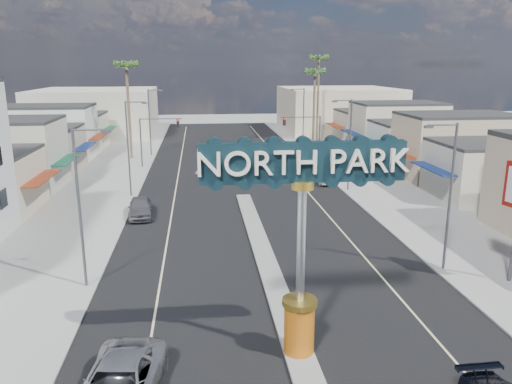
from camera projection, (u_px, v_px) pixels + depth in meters
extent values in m
plane|color=gray|center=(242.00, 194.00, 48.62)|extent=(160.00, 160.00, 0.00)
cube|color=black|center=(242.00, 194.00, 48.62)|extent=(20.00, 120.00, 0.01)
cube|color=gray|center=(263.00, 252.00, 33.21)|extent=(1.30, 30.00, 0.16)
cube|color=gray|center=(94.00, 197.00, 47.05)|extent=(8.00, 120.00, 0.12)
cube|color=gray|center=(381.00, 189.00, 50.16)|extent=(8.00, 120.00, 0.12)
cube|color=beige|center=(26.00, 146.00, 57.72)|extent=(12.00, 42.00, 6.00)
cube|color=#B7B29E|center=(422.00, 140.00, 63.05)|extent=(12.00, 42.00, 6.00)
cube|color=#B7B29E|center=(96.00, 112.00, 88.49)|extent=(20.00, 20.00, 8.00)
cube|color=beige|center=(338.00, 110.00, 93.37)|extent=(20.00, 20.00, 8.00)
cylinder|color=orange|center=(299.00, 328.00, 21.37)|extent=(1.30, 1.30, 2.20)
cylinder|color=gold|center=(300.00, 302.00, 21.06)|extent=(1.50, 1.50, 0.25)
cylinder|color=#B7B7BC|center=(301.00, 246.00, 20.44)|extent=(0.36, 0.36, 4.80)
cylinder|color=gold|center=(303.00, 185.00, 19.80)|extent=(0.90, 0.90, 0.35)
cube|color=black|center=(303.00, 162.00, 19.57)|extent=(8.20, 0.50, 1.60)
cylinder|color=#47474C|center=(141.00, 143.00, 60.13)|extent=(0.18, 0.18, 6.00)
cylinder|color=#47474C|center=(161.00, 119.00, 59.69)|extent=(5.00, 0.12, 0.12)
cube|color=black|center=(178.00, 123.00, 60.03)|extent=(0.32, 0.32, 1.00)
sphere|color=red|center=(178.00, 120.00, 59.78)|extent=(0.22, 0.22, 0.22)
cylinder|color=#47474C|center=(319.00, 140.00, 62.57)|extent=(0.18, 0.18, 6.00)
cylinder|color=#47474C|center=(300.00, 117.00, 61.57)|extent=(5.00, 0.12, 0.12)
cube|color=black|center=(284.00, 121.00, 61.48)|extent=(0.32, 0.32, 1.00)
sphere|color=red|center=(285.00, 119.00, 61.22)|extent=(0.22, 0.22, 0.22)
cylinder|color=#47474C|center=(80.00, 211.00, 27.08)|extent=(0.16, 0.16, 9.00)
cylinder|color=#47474C|center=(90.00, 130.00, 26.09)|extent=(1.80, 0.10, 0.10)
cube|color=#47474C|center=(106.00, 132.00, 26.20)|extent=(0.50, 0.22, 0.15)
cylinder|color=#47474C|center=(128.00, 150.00, 46.33)|extent=(0.16, 0.16, 9.00)
cylinder|color=#47474C|center=(135.00, 102.00, 45.33)|extent=(1.80, 0.10, 0.10)
cube|color=#47474C|center=(144.00, 103.00, 45.45)|extent=(0.50, 0.22, 0.15)
cylinder|color=#47474C|center=(150.00, 123.00, 67.50)|extent=(0.16, 0.16, 9.00)
cylinder|color=#47474C|center=(155.00, 90.00, 66.50)|extent=(1.80, 0.10, 0.10)
cube|color=#47474C|center=(161.00, 91.00, 66.62)|extent=(0.50, 0.22, 0.15)
cylinder|color=#47474C|center=(450.00, 199.00, 29.44)|extent=(0.16, 0.16, 9.00)
cylinder|color=#47474C|center=(442.00, 125.00, 28.24)|extent=(1.80, 0.10, 0.10)
cube|color=#47474C|center=(429.00, 127.00, 28.18)|extent=(0.50, 0.22, 0.15)
cylinder|color=#47474C|center=(350.00, 146.00, 48.68)|extent=(0.16, 0.16, 9.00)
cylinder|color=#47474C|center=(343.00, 100.00, 47.49)|extent=(1.80, 0.10, 0.10)
cube|color=#47474C|center=(335.00, 101.00, 47.43)|extent=(0.50, 0.22, 0.15)
cylinder|color=#47474C|center=(303.00, 121.00, 69.85)|extent=(0.16, 0.16, 9.00)
cylinder|color=#47474C|center=(298.00, 89.00, 68.66)|extent=(1.80, 0.10, 0.10)
cube|color=#47474C|center=(292.00, 90.00, 68.60)|extent=(0.50, 0.22, 0.15)
cylinder|color=brown|center=(129.00, 114.00, 64.93)|extent=(0.36, 0.36, 12.00)
cylinder|color=brown|center=(314.00, 111.00, 73.72)|extent=(0.36, 0.36, 11.00)
cylinder|color=brown|center=(318.00, 101.00, 79.47)|extent=(0.36, 0.36, 13.00)
imported|color=slate|center=(140.00, 207.00, 41.07)|extent=(2.30, 4.86, 1.61)
imported|color=silver|center=(323.00, 175.00, 53.13)|extent=(2.05, 4.94, 1.59)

